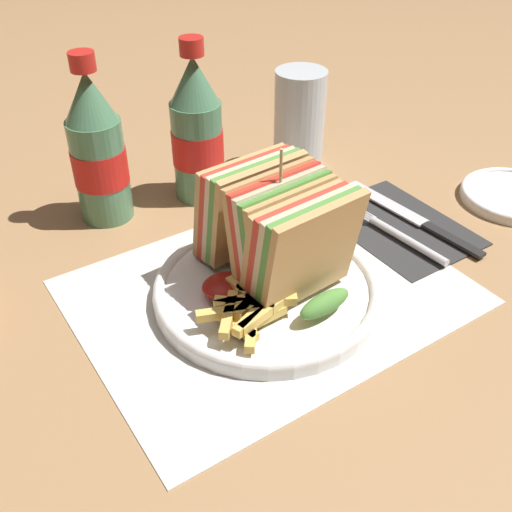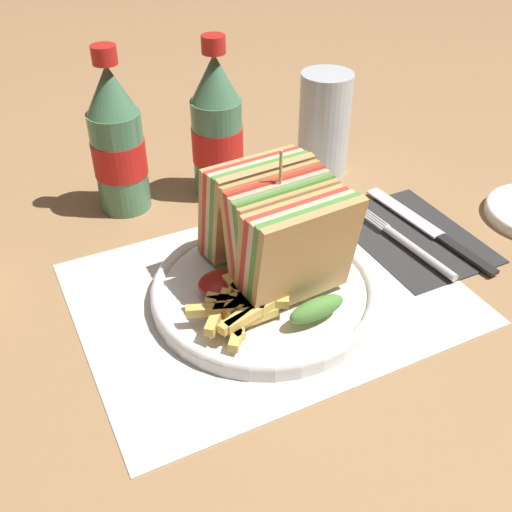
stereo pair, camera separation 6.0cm
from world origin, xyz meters
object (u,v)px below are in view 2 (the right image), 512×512
(plate_main, at_px, (265,290))
(fork, at_px, (407,243))
(club_sandwich, at_px, (278,232))
(knife, at_px, (429,229))
(glass_near, at_px, (324,131))
(coke_bottle_far, at_px, (217,130))
(coke_bottle_near, at_px, (118,143))

(plate_main, bearing_deg, fork, 1.16)
(club_sandwich, relative_size, knife, 0.84)
(club_sandwich, distance_m, glass_near, 0.27)
(plate_main, xyz_separation_m, knife, (0.23, 0.02, -0.00))
(coke_bottle_far, bearing_deg, glass_near, -3.44)
(coke_bottle_near, bearing_deg, club_sandwich, -67.93)
(knife, relative_size, coke_bottle_far, 1.02)
(knife, bearing_deg, fork, -165.45)
(glass_near, bearing_deg, fork, -93.23)
(plate_main, bearing_deg, coke_bottle_far, 78.46)
(coke_bottle_near, bearing_deg, glass_near, -5.96)
(fork, distance_m, knife, 0.05)
(fork, xyz_separation_m, glass_near, (0.01, 0.21, 0.05))
(club_sandwich, height_order, glass_near, club_sandwich)
(coke_bottle_far, bearing_deg, knife, -47.47)
(plate_main, xyz_separation_m, club_sandwich, (0.02, 0.01, 0.06))
(plate_main, bearing_deg, knife, 4.75)
(glass_near, bearing_deg, coke_bottle_near, 174.04)
(knife, height_order, coke_bottle_near, coke_bottle_near)
(club_sandwich, bearing_deg, knife, 3.10)
(coke_bottle_near, bearing_deg, fork, -42.12)
(fork, bearing_deg, coke_bottle_near, 133.50)
(coke_bottle_near, distance_m, glass_near, 0.27)
(plate_main, xyz_separation_m, coke_bottle_far, (0.04, 0.22, 0.08))
(plate_main, distance_m, club_sandwich, 0.06)
(fork, xyz_separation_m, knife, (0.04, 0.02, -0.00))
(knife, relative_size, coke_bottle_near, 1.02)
(coke_bottle_near, relative_size, coke_bottle_far, 1.00)
(club_sandwich, bearing_deg, coke_bottle_near, 112.07)
(coke_bottle_far, bearing_deg, club_sandwich, -97.21)
(knife, height_order, coke_bottle_far, coke_bottle_far)
(knife, distance_m, coke_bottle_near, 0.38)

